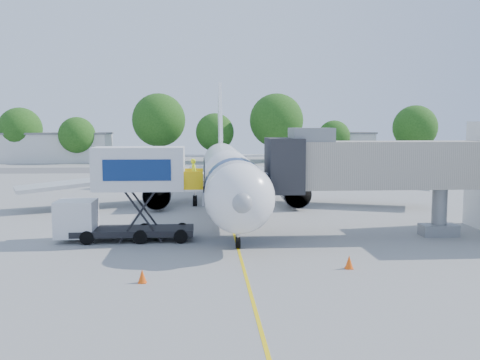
{
  "coord_description": "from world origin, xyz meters",
  "views": [
    {
      "loc": [
        -1.86,
        -38.34,
        6.83
      ],
      "look_at": [
        0.5,
        -3.88,
        3.2
      ],
      "focal_mm": 40.0,
      "sensor_mm": 36.0,
      "label": 1
    }
  ],
  "objects": [
    {
      "name": "ground_tug",
      "position": [
        1.54,
        -15.68,
        0.73
      ],
      "size": [
        3.84,
        2.68,
        1.39
      ],
      "rotation": [
        0.0,
        0.0,
        -0.28
      ],
      "color": "silver",
      "rests_on": "ground"
    },
    {
      "name": "tree_c",
      "position": [
        -10.0,
        60.65,
        7.53
      ],
      "size": [
        9.73,
        9.73,
        12.4
      ],
      "color": "#382314",
      "rests_on": "ground"
    },
    {
      "name": "tree_d",
      "position": [
        0.21,
        58.46,
        5.33
      ],
      "size": [
        6.89,
        6.89,
        8.78
      ],
      "color": "#382314",
      "rests_on": "ground"
    },
    {
      "name": "catering_hiloader",
      "position": [
        -6.27,
        -7.0,
        2.76
      ],
      "size": [
        8.5,
        2.44,
        5.5
      ],
      "color": "black",
      "rests_on": "ground"
    },
    {
      "name": "outbuilding_left",
      "position": [
        -28.0,
        60.0,
        2.66
      ],
      "size": [
        18.4,
        8.4,
        5.3
      ],
      "color": "silver",
      "rests_on": "ground"
    },
    {
      "name": "taxiway_strip",
      "position": [
        0.0,
        42.0,
        0.0
      ],
      "size": [
        120.0,
        10.0,
        0.01
      ],
      "primitive_type": "cube",
      "color": "#59595B",
      "rests_on": "ground"
    },
    {
      "name": "jet_bridge",
      "position": [
        7.99,
        -7.0,
        4.34
      ],
      "size": [
        13.9,
        3.2,
        6.6
      ],
      "color": "#ABA192",
      "rests_on": "ground"
    },
    {
      "name": "tree_b",
      "position": [
        -23.83,
        56.57,
        4.89
      ],
      "size": [
        6.32,
        6.32,
        8.06
      ],
      "color": "#382314",
      "rests_on": "ground"
    },
    {
      "name": "tree_a",
      "position": [
        -34.28,
        59.1,
        5.91
      ],
      "size": [
        7.64,
        7.64,
        9.75
      ],
      "color": "#382314",
      "rests_on": "ground"
    },
    {
      "name": "tree_g",
      "position": [
        36.45,
        56.5,
        6.2
      ],
      "size": [
        8.01,
        8.01,
        10.21
      ],
      "color": "#382314",
      "rests_on": "ground"
    },
    {
      "name": "guidance_line",
      "position": [
        0.0,
        0.0,
        0.01
      ],
      "size": [
        0.15,
        70.0,
        0.01
      ],
      "primitive_type": "cube",
      "color": "yellow",
      "rests_on": "ground"
    },
    {
      "name": "safety_cone_b",
      "position": [
        -4.54,
        -15.64,
        0.29
      ],
      "size": [
        0.38,
        0.38,
        0.6
      ],
      "color": "#F9520D",
      "rests_on": "ground"
    },
    {
      "name": "safety_cone_a",
      "position": [
        4.98,
        -14.02,
        0.31
      ],
      "size": [
        0.4,
        0.4,
        0.64
      ],
      "color": "#F9520D",
      "rests_on": "ground"
    },
    {
      "name": "outbuilding_right",
      "position": [
        22.0,
        62.0,
        2.66
      ],
      "size": [
        16.4,
        7.4,
        5.3
      ],
      "color": "silver",
      "rests_on": "ground"
    },
    {
      "name": "ground",
      "position": [
        0.0,
        0.0,
        0.0
      ],
      "size": [
        160.0,
        160.0,
        0.0
      ],
      "primitive_type": "plane",
      "color": "gray",
      "rests_on": "ground"
    },
    {
      "name": "tree_f",
      "position": [
        22.04,
        58.46,
        4.54
      ],
      "size": [
        5.88,
        5.88,
        7.49
      ],
      "color": "#382314",
      "rests_on": "ground"
    },
    {
      "name": "aircraft",
      "position": [
        0.0,
        4.12,
        2.95
      ],
      "size": [
        34.17,
        37.73,
        11.35
      ],
      "color": "white",
      "rests_on": "ground"
    },
    {
      "name": "tree_e",
      "position": [
        11.23,
        57.36,
        7.46
      ],
      "size": [
        9.63,
        9.63,
        12.28
      ],
      "color": "#382314",
      "rests_on": "ground"
    }
  ]
}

